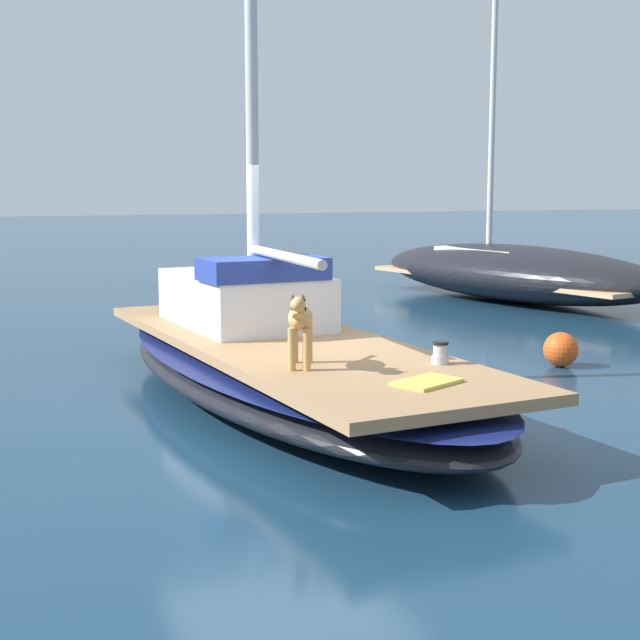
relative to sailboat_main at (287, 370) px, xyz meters
The scene contains 9 objects.
ground_plane 0.34m from the sailboat_main, ahead, with size 120.00×120.00×0.00m, color navy.
sailboat_main is the anchor object (origin of this frame).
mast_main 3.36m from the sailboat_main, 97.03° to the left, with size 0.14×2.27×6.60m.
cabin_house 1.30m from the sailboat_main, 96.22° to the left, with size 1.61×2.35×0.84m.
dog_tan 1.67m from the sailboat_main, 103.91° to the right, with size 0.44×0.90×0.70m.
deck_winch 2.00m from the sailboat_main, 62.71° to the right, with size 0.16×0.16×0.21m.
deck_towel 2.51m from the sailboat_main, 80.93° to the right, with size 0.56×0.36×0.03m, color #D8D14C.
moored_boat_starboard_side 9.57m from the sailboat_main, 43.26° to the left, with size 4.10×7.53×5.98m.
mooring_buoy 3.87m from the sailboat_main, ahead, with size 0.44×0.44×0.44m, color #E55119.
Camera 1 is at (-3.04, -9.07, 2.29)m, focal length 51.53 mm.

